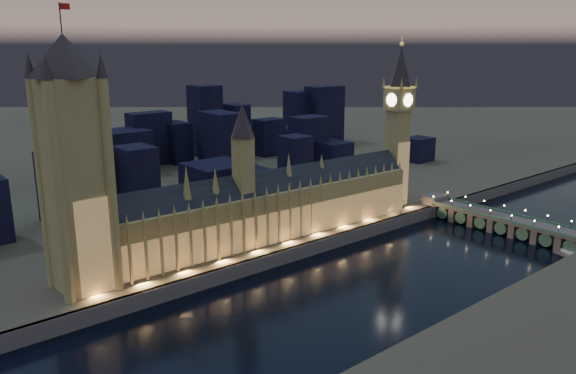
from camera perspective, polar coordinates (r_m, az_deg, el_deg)
ground_plane at (r=287.25m, az=6.39°, el=-9.62°), size 2000.00×2000.00×0.00m
north_bank at (r=734.13m, az=-24.41°, el=4.21°), size 2000.00×960.00×8.00m
embankment_wall at (r=313.08m, az=0.95°, el=-6.67°), size 2000.00×2.50×8.00m
palace_of_westminster at (r=320.24m, az=-1.66°, el=-1.97°), size 202.00×26.89×78.00m
victoria_tower at (r=259.26m, az=-20.95°, el=3.09°), size 31.68×31.68×124.47m
elizabeth_tower at (r=387.66m, az=11.17°, el=7.40°), size 18.00×18.00×113.48m
westminster_bridge at (r=383.66m, az=20.47°, el=-3.31°), size 17.51×113.00×15.90m
city_backdrop at (r=490.78m, az=-11.42°, el=3.92°), size 483.24×215.63×69.34m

